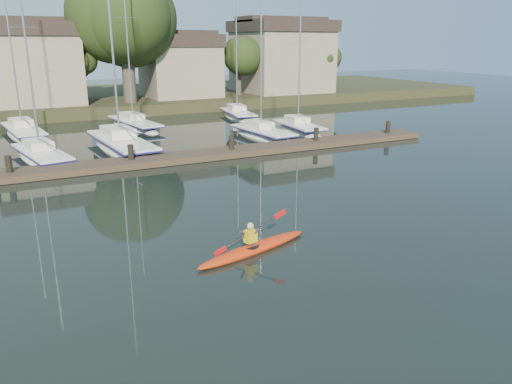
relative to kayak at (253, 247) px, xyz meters
name	(u,v)px	position (x,y,z in m)	size (l,w,h in m)	color
ground	(322,247)	(2.23, -0.67, -0.18)	(160.00, 160.00, 0.00)	black
kayak	(253,247)	(0.00, 0.00, 0.00)	(4.55, 1.78, 1.45)	red
dock	(184,157)	(2.23, 13.33, 0.03)	(34.00, 2.00, 1.80)	#403324
sailboat_1	(42,163)	(-5.03, 17.19, -0.35)	(3.34, 7.92, 12.59)	white
sailboat_2	(122,153)	(-0.27, 18.04, -0.38)	(3.17, 10.18, 16.60)	white
sailboat_3	(262,139)	(9.64, 17.78, -0.35)	(2.60, 7.57, 11.98)	white
sailboat_4	(299,134)	(13.14, 18.51, -0.36)	(2.51, 6.74, 11.22)	white
sailboat_5	(24,138)	(-5.55, 26.08, -0.36)	(3.10, 8.91, 14.45)	white
sailboat_6	(135,129)	(2.53, 26.13, -0.34)	(3.14, 9.07, 14.14)	white
sailboat_7	(238,119)	(12.04, 27.13, -0.35)	(3.00, 7.50, 11.77)	white
shore	(113,75)	(3.85, 39.62, 3.05)	(90.00, 25.25, 12.75)	#28351A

